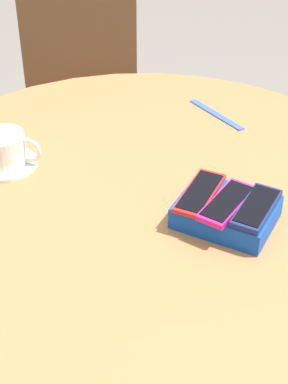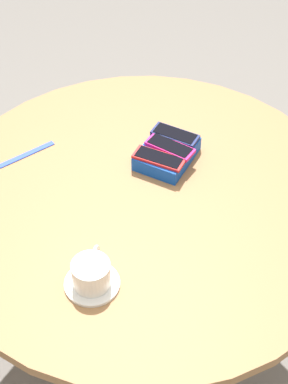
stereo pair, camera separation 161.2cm
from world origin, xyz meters
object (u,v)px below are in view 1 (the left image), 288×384
phone_red (200,193)px  saucer (6,164)px  phone_box (226,212)px  chair_near_window (87,108)px  round_table (144,242)px  coffee_cup (5,148)px  phone_navy (257,208)px  phone_magenta (228,201)px  lanyard_strap (216,114)px

phone_red → saucer: 0.42m
phone_box → chair_near_window: 1.04m
round_table → phone_red: size_ratio=7.87×
phone_box → coffee_cup: bearing=2.9°
phone_red → phone_box: bearing=179.7°
phone_red → saucer: phone_red is taller
phone_navy → saucer: bearing=2.6°
round_table → saucer: (0.31, 0.02, 0.11)m
phone_red → chair_near_window: size_ratio=0.16×
coffee_cup → chair_near_window: bearing=-71.4°
saucer → coffee_cup: 0.04m
phone_box → chair_near_window: size_ratio=0.19×
phone_box → phone_magenta: bearing=121.8°
phone_red → coffee_cup: bearing=3.3°
lanyard_strap → chair_near_window: (0.56, -0.34, -0.28)m
phone_magenta → saucer: (0.47, 0.02, -0.04)m
phone_red → lanyard_strap: (0.10, -0.36, -0.05)m
phone_box → chair_near_window: bearing=-44.5°
phone_navy → lanyard_strap: 0.42m
lanyard_strap → chair_near_window: chair_near_window is taller
phone_magenta → chair_near_window: 1.06m
phone_magenta → phone_red: phone_magenta is taller
phone_box → phone_red: size_ratio=1.23×
phone_box → lanyard_strap: phone_box is taller
chair_near_window → saucer: bearing=108.4°
phone_box → coffee_cup: coffee_cup is taller
round_table → lanyard_strap: (-0.01, -0.37, 0.10)m
phone_box → phone_magenta: 0.03m
phone_navy → coffee_cup: size_ratio=1.10×
phone_box → phone_red: (0.05, -0.00, 0.03)m
phone_red → phone_navy: bearing=179.7°
phone_box → phone_red: 0.06m
coffee_cup → chair_near_window: size_ratio=0.13×
phone_red → chair_near_window: (0.66, -0.70, -0.33)m
round_table → chair_near_window: chair_near_window is taller
round_table → phone_navy: phone_navy is taller
coffee_cup → phone_magenta: bearing=-177.6°
phone_navy → saucer: phone_navy is taller
phone_box → coffee_cup: 0.47m
coffee_cup → lanyard_strap: bearing=-128.9°
coffee_cup → chair_near_window: chair_near_window is taller
lanyard_strap → round_table: bearing=89.0°
phone_magenta → saucer: bearing=2.5°
round_table → phone_box: size_ratio=6.40×
phone_navy → phone_red: phone_navy is taller
chair_near_window → phone_red: bearing=133.3°
phone_box → round_table: bearing=2.9°
phone_box → phone_magenta: phone_magenta is taller
saucer → chair_near_window: chair_near_window is taller
phone_navy → coffee_cup: coffee_cup is taller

